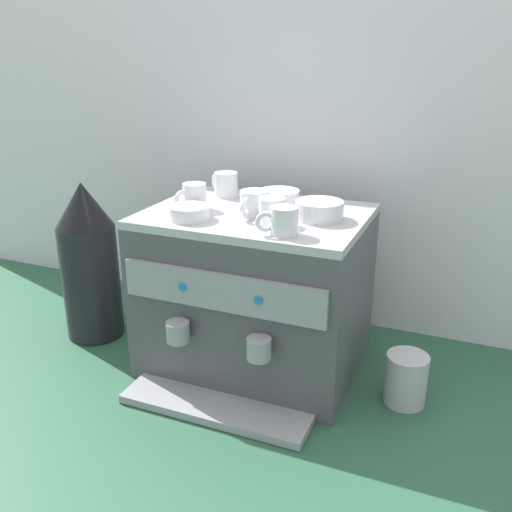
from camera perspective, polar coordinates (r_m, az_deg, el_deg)
The scene contains 13 objects.
ground_plane at distance 1.56m, azimuth 0.00°, elevation -10.63°, with size 4.00×4.00×0.00m, color #28563D.
tiled_backsplash_wall at distance 1.69m, azimuth 4.61°, elevation 10.49°, with size 2.80×0.03×1.03m, color silver.
espresso_machine at distance 1.46m, azimuth -0.07°, elevation -3.64°, with size 0.54×0.51×0.43m.
ceramic_cup_0 at distance 1.29m, azimuth 1.60°, elevation 4.67°, with size 0.08×0.08×0.06m.
ceramic_cup_1 at distance 1.42m, azimuth -6.41°, elevation 6.06°, with size 0.06×0.09×0.07m.
ceramic_cup_2 at distance 1.35m, azimuth -0.22°, elevation 5.39°, with size 0.07×0.11×0.06m.
ceramic_cup_3 at distance 1.21m, azimuth 2.74°, elevation 3.59°, with size 0.09×0.07×0.06m.
ceramic_cup_4 at distance 1.54m, azimuth -3.18°, elevation 7.34°, with size 0.09×0.07×0.07m.
ceramic_bowl_0 at distance 1.47m, azimuth 2.37°, elevation 6.07°, with size 0.11×0.11×0.03m.
ceramic_bowl_1 at distance 1.34m, azimuth 6.51°, elevation 4.66°, with size 0.12×0.12×0.04m.
ceramic_bowl_2 at distance 1.34m, azimuth -6.87°, elevation 4.41°, with size 0.10×0.10×0.03m.
coffee_grinder at distance 1.67m, azimuth -16.70°, elevation -0.56°, with size 0.16×0.16×0.46m.
milk_pitcher at distance 1.41m, azimuth 15.09°, elevation -12.05°, with size 0.10×0.10×0.13m, color #B7B7BC.
Camera 1 is at (0.51, -1.24, 0.81)m, focal length 39.10 mm.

